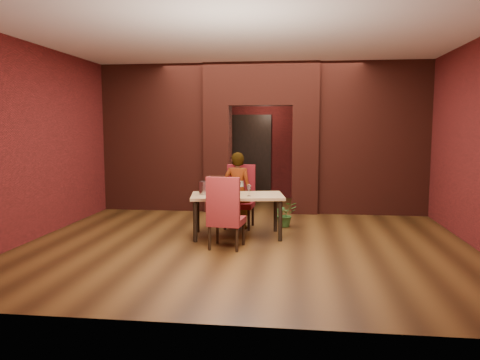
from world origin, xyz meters
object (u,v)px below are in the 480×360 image
at_px(wine_glass_a, 226,188).
at_px(potted_plant, 285,214).
at_px(chair_far, 239,197).
at_px(chair_near, 227,212).
at_px(wine_glass_b, 239,188).
at_px(wine_bucket, 204,188).
at_px(person_seated, 237,190).
at_px(wine_glass_c, 249,190).
at_px(water_bottle, 210,184).
at_px(dining_table, 237,216).

height_order(wine_glass_a, potted_plant, wine_glass_a).
xyz_separation_m(chair_far, chair_near, (-0.01, -1.46, -0.02)).
height_order(wine_glass_b, wine_bucket, wine_bucket).
bearing_deg(wine_glass_b, wine_glass_a, 158.74).
relative_size(wine_bucket, potted_plant, 0.47).
distance_m(wine_glass_a, wine_glass_b, 0.24).
bearing_deg(person_seated, wine_glass_c, 114.64).
bearing_deg(wine_glass_a, chair_far, 74.62).
xyz_separation_m(wine_glass_a, wine_bucket, (-0.34, -0.21, 0.02)).
bearing_deg(potted_plant, person_seated, -163.33).
distance_m(chair_far, water_bottle, 0.74).
bearing_deg(water_bottle, chair_far, 49.81).
xyz_separation_m(wine_glass_a, wine_glass_c, (0.42, -0.29, -0.00)).
height_order(dining_table, wine_bucket, wine_bucket).
bearing_deg(wine_glass_c, chair_far, 107.78).
height_order(chair_near, wine_glass_c, chair_near).
distance_m(wine_glass_c, wine_bucket, 0.77).
bearing_deg(chair_far, person_seated, -103.22).
distance_m(person_seated, wine_glass_c, 0.84).
height_order(chair_near, wine_glass_b, chair_near).
relative_size(wine_glass_c, wine_bucket, 0.84).
bearing_deg(potted_plant, wine_bucket, -144.55).
relative_size(chair_far, chair_near, 1.03).
height_order(dining_table, wine_glass_b, wine_glass_b).
bearing_deg(wine_bucket, chair_near, -55.24).
bearing_deg(person_seated, chair_near, 94.65).
bearing_deg(dining_table, wine_glass_a, 134.66).
bearing_deg(wine_bucket, wine_glass_a, 31.20).
distance_m(person_seated, wine_glass_a, 0.51).
height_order(person_seated, potted_plant, person_seated).
xyz_separation_m(wine_glass_c, water_bottle, (-0.71, 0.32, 0.05)).
xyz_separation_m(chair_near, wine_glass_a, (-0.14, 0.91, 0.25)).
bearing_deg(water_bottle, person_seated, 47.28).
height_order(wine_glass_b, wine_glass_c, wine_glass_b).
xyz_separation_m(wine_glass_a, potted_plant, (0.99, 0.74, -0.58)).
xyz_separation_m(chair_far, wine_bucket, (-0.49, -0.76, 0.25)).
height_order(chair_near, potted_plant, chair_near).
bearing_deg(chair_near, wine_glass_b, -89.15).
distance_m(chair_far, chair_near, 1.46).
bearing_deg(chair_near, person_seated, -82.89).
xyz_separation_m(person_seated, wine_glass_b, (0.10, -0.57, 0.12)).
bearing_deg(chair_far, water_bottle, -126.14).
xyz_separation_m(water_bottle, potted_plant, (1.28, 0.71, -0.63)).
height_order(dining_table, potted_plant, dining_table).
xyz_separation_m(wine_glass_b, wine_bucket, (-0.57, -0.12, 0.01)).
height_order(chair_far, wine_glass_b, chair_far).
xyz_separation_m(chair_near, wine_glass_b, (0.08, 0.82, 0.27)).
bearing_deg(wine_glass_b, chair_near, -95.67).
relative_size(wine_glass_a, wine_glass_c, 1.01).
xyz_separation_m(chair_near, water_bottle, (-0.43, 0.94, 0.31)).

